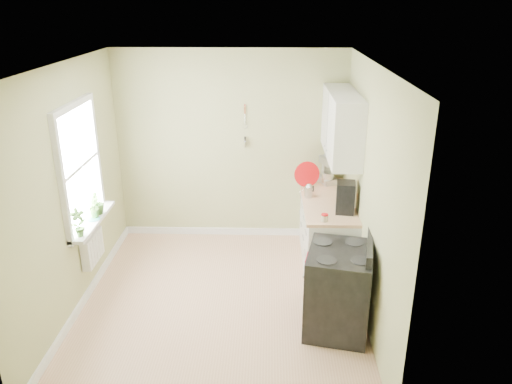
{
  "coord_description": "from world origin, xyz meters",
  "views": [
    {
      "loc": [
        0.54,
        -4.93,
        3.3
      ],
      "look_at": [
        0.39,
        0.55,
        1.17
      ],
      "focal_mm": 35.0,
      "sensor_mm": 36.0,
      "label": 1
    }
  ],
  "objects_px": {
    "stove": "(339,290)",
    "stand_mixer": "(328,171)",
    "coffee_maker": "(345,198)",
    "kettle": "(309,190)"
  },
  "relations": [
    {
      "from": "stove",
      "to": "kettle",
      "type": "height_order",
      "value": "kettle"
    },
    {
      "from": "stand_mixer",
      "to": "coffee_maker",
      "type": "bearing_deg",
      "value": -84.6
    },
    {
      "from": "kettle",
      "to": "stand_mixer",
      "type": "bearing_deg",
      "value": 62.65
    },
    {
      "from": "stove",
      "to": "kettle",
      "type": "relative_size",
      "value": 5.71
    },
    {
      "from": "stand_mixer",
      "to": "stove",
      "type": "bearing_deg",
      "value": -91.94
    },
    {
      "from": "kettle",
      "to": "stove",
      "type": "bearing_deg",
      "value": -81.23
    },
    {
      "from": "stand_mixer",
      "to": "kettle",
      "type": "distance_m",
      "value": 0.65
    },
    {
      "from": "stove",
      "to": "stand_mixer",
      "type": "height_order",
      "value": "stand_mixer"
    },
    {
      "from": "stove",
      "to": "stand_mixer",
      "type": "xyz_separation_m",
      "value": [
        0.07,
        2.05,
        0.61
      ]
    },
    {
      "from": "coffee_maker",
      "to": "kettle",
      "type": "bearing_deg",
      "value": 130.37
    }
  ]
}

